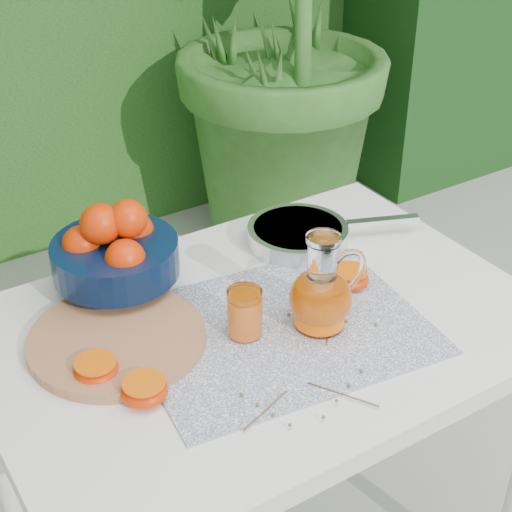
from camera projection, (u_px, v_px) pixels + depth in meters
potted_plant_right at (262, 18)px, 2.73m from camera, size 2.12×2.12×1.73m
white_table at (262, 356)px, 1.47m from camera, size 1.00×0.70×0.75m
placemat at (279, 329)px, 1.40m from camera, size 0.55×0.45×0.00m
cutting_board at (117, 339)px, 1.37m from camera, size 0.33×0.33×0.02m
fruit_bowl at (114, 250)px, 1.47m from camera, size 0.25×0.25×0.19m
juice_pitcher at (322, 295)px, 1.38m from camera, size 0.16×0.12×0.19m
juice_tumbler at (245, 314)px, 1.37m from camera, size 0.07×0.07×0.09m
saute_pan at (299, 234)px, 1.65m from camera, size 0.39×0.28×0.04m
orange_halves at (206, 342)px, 1.35m from camera, size 0.62×0.18×0.04m
thyme_sprigs at (316, 370)px, 1.30m from camera, size 0.34×0.28×0.01m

